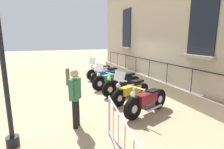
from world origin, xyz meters
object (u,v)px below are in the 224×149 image
object	(u,v)px
motorcycle_maroon	(147,101)
motorcycle_blue	(107,75)
motorcycle_yellow	(131,92)
lamppost	(0,40)
bollard	(68,76)
motorcycle_white	(101,72)
pedestrian_standing	(75,95)
crowd_barrier	(121,140)
motorcycle_black	(123,84)
motorcycle_green	(110,79)

from	to	relation	value
motorcycle_maroon	motorcycle_blue	bearing A→B (deg)	-91.86
motorcycle_yellow	lamppost	distance (m)	4.62
bollard	motorcycle_white	bearing A→B (deg)	-162.41
motorcycle_white	lamppost	bearing A→B (deg)	55.70
motorcycle_maroon	pedestrian_standing	xyz separation A→B (m)	(2.29, 0.06, 0.49)
pedestrian_standing	crowd_barrier	bearing A→B (deg)	105.55
motorcycle_white	crowd_barrier	size ratio (longest dim) A/B	0.83
motorcycle_maroon	motorcycle_black	bearing A→B (deg)	-93.42
motorcycle_blue	motorcycle_yellow	size ratio (longest dim) A/B	1.03
motorcycle_black	crowd_barrier	world-z (taller)	crowd_barrier
motorcycle_black	pedestrian_standing	xyz separation A→B (m)	(2.43, 2.26, 0.45)
motorcycle_maroon	lamppost	size ratio (longest dim) A/B	0.43
motorcycle_yellow	bollard	size ratio (longest dim) A/B	2.16
bollard	pedestrian_standing	distance (m)	4.77
crowd_barrier	pedestrian_standing	bearing A→B (deg)	-74.45
motorcycle_black	motorcycle_white	bearing A→B (deg)	-89.86
motorcycle_green	bollard	size ratio (longest dim) A/B	2.31
motorcycle_blue	pedestrian_standing	size ratio (longest dim) A/B	1.22
motorcycle_yellow	motorcycle_green	bearing A→B (deg)	-87.92
motorcycle_white	motorcycle_blue	xyz separation A→B (m)	(-0.01, 1.07, -0.02)
lamppost	motorcycle_yellow	bearing A→B (deg)	-157.17
motorcycle_black	motorcycle_yellow	size ratio (longest dim) A/B	1.11
motorcycle_green	crowd_barrier	distance (m)	5.48
motorcycle_blue	motorcycle_maroon	bearing A→B (deg)	88.14
bollard	motorcycle_blue	bearing A→B (deg)	168.38
motorcycle_blue	motorcycle_yellow	bearing A→B (deg)	87.93
motorcycle_blue	motorcycle_yellow	distance (m)	3.09
lamppost	pedestrian_standing	bearing A→B (deg)	-165.56
motorcycle_yellow	bollard	bearing A→B (deg)	-60.95
motorcycle_yellow	crowd_barrier	world-z (taller)	motorcycle_yellow
motorcycle_green	motorcycle_maroon	bearing A→B (deg)	90.87
bollard	motorcycle_yellow	bearing A→B (deg)	119.05
motorcycle_green	motorcycle_maroon	distance (m)	3.25
motorcycle_black	bollard	xyz separation A→B (m)	(2.05, -2.47, -0.02)
motorcycle_black	motorcycle_yellow	xyz separation A→B (m)	(0.10, 1.04, -0.06)
motorcycle_maroon	pedestrian_standing	world-z (taller)	pedestrian_standing
motorcycle_white	motorcycle_green	world-z (taller)	motorcycle_white
motorcycle_white	motorcycle_green	bearing A→B (deg)	85.22
motorcycle_black	crowd_barrier	size ratio (longest dim) A/B	0.92
motorcycle_blue	motorcycle_green	size ratio (longest dim) A/B	0.96
motorcycle_green	crowd_barrier	size ratio (longest dim) A/B	0.89
crowd_barrier	motorcycle_black	bearing A→B (deg)	-114.59
motorcycle_yellow	motorcycle_maroon	distance (m)	1.16
motorcycle_green	lamppost	world-z (taller)	lamppost
pedestrian_standing	motorcycle_white	bearing A→B (deg)	-114.20
motorcycle_black	lamppost	bearing A→B (deg)	33.92
motorcycle_yellow	pedestrian_standing	size ratio (longest dim) A/B	1.18
lamppost	bollard	distance (m)	5.80
motorcycle_blue	motorcycle_green	bearing A→B (deg)	79.40
motorcycle_white	motorcycle_green	size ratio (longest dim) A/B	0.94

